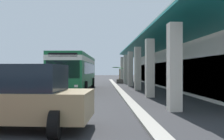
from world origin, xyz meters
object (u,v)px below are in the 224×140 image
at_px(transit_bus, 76,70).
at_px(potted_palm, 120,79).
at_px(parked_suv_green, 20,77).
at_px(pedestrian, 18,88).
at_px(parked_suv_tan, 11,96).

xyz_separation_m(transit_bus, potted_palm, (-10.63, 4.80, -1.30)).
bearing_deg(parked_suv_green, pedestrian, 18.95).
distance_m(parked_suv_green, potted_palm, 12.76).
height_order(pedestrian, potted_palm, potted_palm).
bearing_deg(parked_suv_tan, transit_bus, 178.23).
bearing_deg(transit_bus, potted_palm, 155.69).
bearing_deg(potted_palm, parked_suv_tan, -12.11).
height_order(transit_bus, parked_suv_green, transit_bus).
bearing_deg(parked_suv_green, transit_bus, 46.15).
xyz_separation_m(pedestrian, potted_palm, (-20.19, 6.53, -0.37)).
bearing_deg(parked_suv_tan, pedestrian, -162.72).
bearing_deg(potted_palm, transit_bus, -24.31).
distance_m(transit_bus, parked_suv_tan, 13.77).
height_order(parked_suv_green, pedestrian, parked_suv_green).
height_order(parked_suv_tan, potted_palm, potted_palm).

